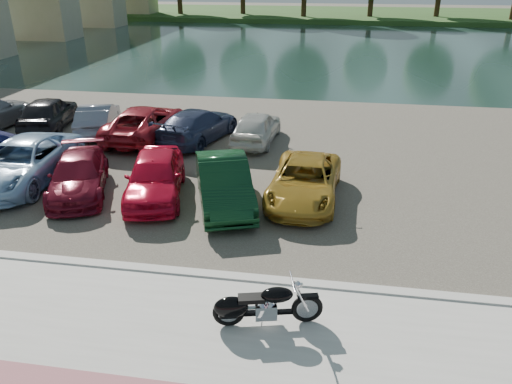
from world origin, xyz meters
TOP-DOWN VIEW (x-y plane):
  - ground at (0.00, 0.00)m, footprint 200.00×200.00m
  - promenade at (0.00, -1.00)m, footprint 60.00×6.00m
  - kerb at (0.00, 2.00)m, footprint 60.00×0.30m
  - parking_lot at (0.00, 11.00)m, footprint 60.00×18.00m
  - river at (0.00, 40.00)m, footprint 120.00×40.00m
  - far_bank at (0.00, 72.00)m, footprint 120.00×24.00m
  - motorcycle at (0.94, 0.37)m, footprint 2.29×0.92m
  - car_2 at (-8.37, 6.66)m, footprint 2.74×5.48m
  - car_3 at (-6.04, 6.16)m, footprint 3.17×4.64m
  - car_4 at (-3.40, 6.25)m, footprint 2.71×4.63m
  - car_5 at (-1.07, 6.09)m, footprint 2.91×4.74m
  - car_6 at (1.43, 6.85)m, footprint 2.35×4.71m
  - car_8 at (-10.92, 12.77)m, footprint 2.62×4.66m
  - car_9 at (-8.32, 12.45)m, footprint 2.48×4.30m
  - car_10 at (-5.91, 12.03)m, footprint 2.50×5.26m
  - car_11 at (-3.57, 12.10)m, footprint 3.11×5.16m
  - car_12 at (-1.04, 12.29)m, footprint 1.86×4.08m

SIDE VIEW (x-z plane):
  - ground at x=0.00m, z-range 0.00..0.00m
  - river at x=0.00m, z-range 0.00..0.00m
  - parking_lot at x=0.00m, z-range 0.00..0.04m
  - promenade at x=0.00m, z-range 0.00..0.10m
  - kerb at x=0.00m, z-range 0.00..0.14m
  - far_bank at x=0.00m, z-range 0.00..0.60m
  - motorcycle at x=0.94m, z-range 0.04..1.09m
  - car_3 at x=-6.04m, z-range 0.04..1.29m
  - car_6 at x=1.43m, z-range 0.04..1.32m
  - car_9 at x=-8.32m, z-range 0.04..1.38m
  - car_12 at x=-1.04m, z-range 0.04..1.40m
  - car_11 at x=-3.57m, z-range 0.04..1.44m
  - car_10 at x=-5.91m, z-range 0.04..1.49m
  - car_5 at x=-1.07m, z-range 0.04..1.51m
  - car_4 at x=-3.40m, z-range 0.04..1.52m
  - car_2 at x=-8.37m, z-range 0.04..1.53m
  - car_8 at x=-10.92m, z-range 0.04..1.54m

